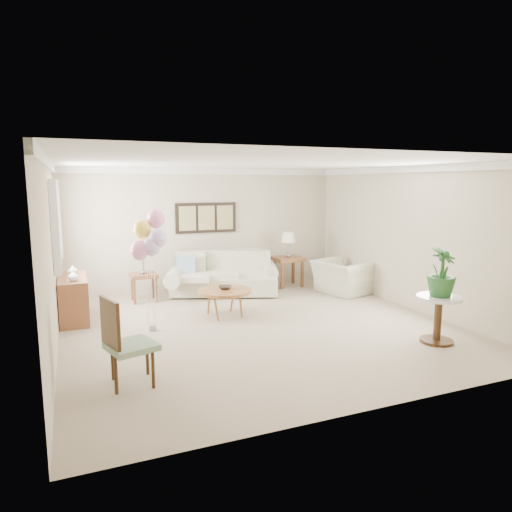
# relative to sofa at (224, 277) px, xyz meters

# --- Properties ---
(ground_plane) EXTENTS (6.00, 6.00, 0.00)m
(ground_plane) POSITION_rel_sofa_xyz_m (-0.16, -2.30, -0.35)
(ground_plane) COLOR tan
(room_shell) EXTENTS (6.04, 6.04, 2.60)m
(room_shell) POSITION_rel_sofa_xyz_m (-0.27, -2.21, 1.28)
(room_shell) COLOR #BCB098
(room_shell) RESTS_ON ground
(wall_art_triptych) EXTENTS (1.35, 0.06, 0.65)m
(wall_art_triptych) POSITION_rel_sofa_xyz_m (-0.16, 0.67, 1.20)
(wall_art_triptych) COLOR black
(wall_art_triptych) RESTS_ON ground
(sofa) EXTENTS (2.67, 1.59, 0.88)m
(sofa) POSITION_rel_sofa_xyz_m (0.00, 0.00, 0.00)
(sofa) COLOR beige
(sofa) RESTS_ON ground
(end_table_left) EXTENTS (0.51, 0.46, 0.55)m
(end_table_left) POSITION_rel_sofa_xyz_m (-1.63, 0.01, 0.12)
(end_table_left) COLOR brown
(end_table_left) RESTS_ON ground
(end_table_right) EXTENTS (0.61, 0.56, 0.67)m
(end_table_right) POSITION_rel_sofa_xyz_m (1.57, 0.14, 0.21)
(end_table_right) COLOR brown
(end_table_right) RESTS_ON ground
(lamp_left) EXTENTS (0.34, 0.34, 0.60)m
(lamp_left) POSITION_rel_sofa_xyz_m (-1.63, 0.01, 0.66)
(lamp_left) COLOR gray
(lamp_left) RESTS_ON end_table_left
(lamp_right) EXTENTS (0.31, 0.31, 0.55)m
(lamp_right) POSITION_rel_sofa_xyz_m (1.57, 0.14, 0.74)
(lamp_right) COLOR gray
(lamp_right) RESTS_ON end_table_right
(coffee_table) EXTENTS (0.93, 0.93, 0.47)m
(coffee_table) POSITION_rel_sofa_xyz_m (-0.49, -1.55, 0.09)
(coffee_table) COLOR olive
(coffee_table) RESTS_ON ground
(decor_bowl) EXTENTS (0.31, 0.31, 0.06)m
(decor_bowl) POSITION_rel_sofa_xyz_m (-0.47, -1.52, 0.15)
(decor_bowl) COLOR #332821
(decor_bowl) RESTS_ON coffee_table
(armchair) EXTENTS (1.15, 1.25, 0.69)m
(armchair) POSITION_rel_sofa_xyz_m (2.32, -0.88, -0.00)
(armchair) COLOR beige
(armchair) RESTS_ON ground
(side_table) EXTENTS (0.64, 0.64, 0.69)m
(side_table) POSITION_rel_sofa_xyz_m (1.95, -3.98, 0.17)
(side_table) COLOR silver
(side_table) RESTS_ON ground
(potted_plant) EXTENTS (0.49, 0.49, 0.71)m
(potted_plant) POSITION_rel_sofa_xyz_m (1.95, -4.00, 0.70)
(potted_plant) COLOR #244F1C
(potted_plant) RESTS_ON side_table
(accent_chair) EXTENTS (0.63, 0.63, 1.03)m
(accent_chair) POSITION_rel_sofa_xyz_m (-2.41, -3.74, 0.19)
(accent_chair) COLOR gray
(accent_chair) RESTS_ON ground
(credenza) EXTENTS (0.46, 1.20, 0.74)m
(credenza) POSITION_rel_sofa_xyz_m (-2.92, -0.80, 0.02)
(credenza) COLOR brown
(credenza) RESTS_ON ground
(vase_white) EXTENTS (0.19, 0.19, 0.18)m
(vase_white) POSITION_rel_sofa_xyz_m (-2.90, -1.15, 0.48)
(vase_white) COLOR silver
(vase_white) RESTS_ON credenza
(vase_sage) EXTENTS (0.18, 0.18, 0.17)m
(vase_sage) POSITION_rel_sofa_xyz_m (-2.90, -0.60, 0.48)
(vase_sage) COLOR #A8B89A
(vase_sage) RESTS_ON credenza
(balloon_cluster) EXTENTS (0.56, 0.48, 1.90)m
(balloon_cluster) POSITION_rel_sofa_xyz_m (-1.79, -1.87, 1.13)
(balloon_cluster) COLOR gray
(balloon_cluster) RESTS_ON ground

